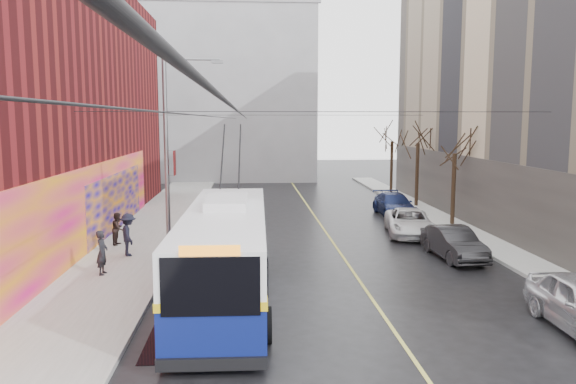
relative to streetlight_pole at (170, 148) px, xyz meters
name	(u,v)px	position (x,y,z in m)	size (l,w,h in m)	color
ground	(345,337)	(6.14, -10.00, -4.85)	(140.00, 140.00, 0.00)	black
sidewalk_left	(140,245)	(-1.86, 2.00, -4.77)	(4.00, 60.00, 0.15)	gray
sidewalk_right	(480,240)	(15.14, 2.00, -4.77)	(2.00, 60.00, 0.15)	gray
lane_line	(328,235)	(7.64, 4.00, -4.84)	(0.12, 50.00, 0.01)	#BFB74C
building_far	(216,92)	(0.14, 34.99, 4.17)	(20.50, 12.10, 18.00)	gray
streetlight_pole	(170,148)	(0.00, 0.00, 0.00)	(2.65, 0.60, 9.00)	slate
catenary_wires	(251,117)	(3.60, 4.77, 1.40)	(18.00, 60.00, 0.22)	black
tree_near	(455,140)	(15.14, 6.00, 0.13)	(3.20, 3.20, 6.40)	black
tree_mid	(418,132)	(15.14, 13.00, 0.41)	(3.20, 3.20, 6.68)	black
tree_far	(392,132)	(15.14, 20.00, 0.30)	(3.20, 3.20, 6.57)	black
puddle	(193,342)	(1.88, -10.12, -4.84)	(2.59, 2.85, 0.01)	black
pigeons_flying	(256,94)	(3.81, 0.67, 2.40)	(5.72, 3.07, 0.36)	slate
trolleybus	(226,251)	(2.65, -6.19, -3.20)	(3.11, 12.56, 5.92)	#0B1556
parked_car_b	(454,243)	(12.45, -1.43, -4.14)	(1.49, 4.27, 1.41)	#242426
parked_car_c	(409,222)	(11.94, 3.70, -4.15)	(2.30, 4.98, 1.39)	silver
parked_car_d	(394,205)	(12.72, 9.74, -4.13)	(2.01, 4.94, 1.43)	#172250
following_car	(238,208)	(2.76, 9.19, -4.15)	(1.66, 4.12, 1.40)	silver
pedestrian_a	(102,252)	(-2.22, -3.46, -3.83)	(0.63, 0.41, 1.73)	black
pedestrian_b	(118,229)	(-2.80, 1.80, -3.92)	(0.75, 0.59, 1.55)	black
pedestrian_c	(128,235)	(-1.85, -0.46, -3.76)	(1.21, 0.70, 1.88)	black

